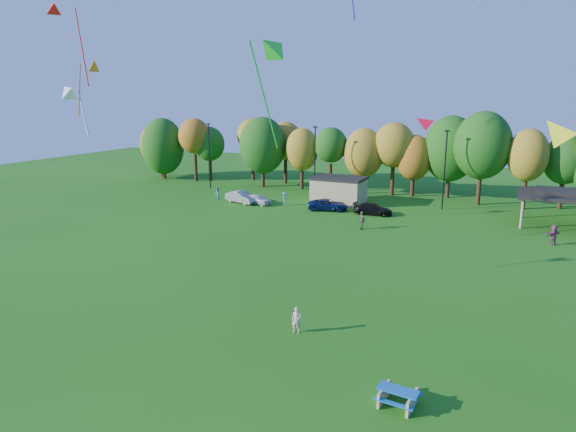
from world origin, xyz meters
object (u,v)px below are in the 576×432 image
at_px(car_a, 258,199).
at_px(car_c, 328,205).
at_px(kite_flyer, 297,320).
at_px(car_d, 373,209).
at_px(car_b, 242,197).
at_px(picnic_table, 398,396).

bearing_deg(car_a, car_c, -72.58).
xyz_separation_m(kite_flyer, car_d, (-4.41, 29.89, -0.13)).
bearing_deg(car_b, car_a, -69.05).
relative_size(picnic_table, car_a, 0.51).
height_order(picnic_table, car_a, car_a).
bearing_deg(kite_flyer, car_c, 95.42).
distance_m(kite_flyer, car_b, 35.66).
distance_m(picnic_table, car_b, 43.30).
bearing_deg(car_d, car_c, 86.64).
relative_size(kite_flyer, car_c, 0.33).
relative_size(car_a, car_c, 0.80).
bearing_deg(kite_flyer, picnic_table, -45.60).
height_order(picnic_table, car_c, car_c).
bearing_deg(car_b, kite_flyer, -128.87).
height_order(picnic_table, car_b, car_b).
bearing_deg(picnic_table, car_a, 131.65).
distance_m(kite_flyer, car_d, 30.21).
distance_m(car_a, car_d, 14.14).
relative_size(picnic_table, kite_flyer, 1.23).
height_order(kite_flyer, car_b, kite_flyer).
height_order(kite_flyer, car_a, kite_flyer).
xyz_separation_m(picnic_table, car_c, (-16.46, 34.22, 0.20)).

